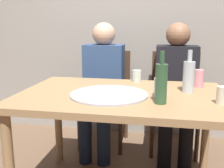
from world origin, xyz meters
TOP-DOWN VIEW (x-y plane):
  - back_wall at (0.00, 1.16)m, footprint 6.00×0.10m
  - dining_table at (0.00, 0.00)m, footprint 1.31×0.87m
  - pizza_tray at (-0.07, -0.07)m, footprint 0.48×0.48m
  - wine_bottle at (0.24, -0.19)m, footprint 0.07×0.07m
  - beer_bottle at (0.42, 0.10)m, footprint 0.07×0.07m
  - tumbler_near at (0.58, -0.13)m, footprint 0.06×0.06m
  - tumbler_far at (0.06, 0.36)m, footprint 0.07×0.07m
  - wine_glass at (0.24, -0.05)m, footprint 0.07×0.07m
  - soda_can at (0.50, 0.27)m, footprint 0.07×0.07m
  - chair_left at (-0.28, 0.84)m, footprint 0.44×0.44m
  - chair_right at (0.37, 0.84)m, footprint 0.44×0.44m
  - guest_in_sweater at (-0.28, 0.68)m, footprint 0.36×0.56m
  - guest_in_beanie at (0.37, 0.68)m, footprint 0.36×0.56m

SIDE VIEW (x-z plane):
  - chair_left at x=-0.28m, z-range 0.06..0.96m
  - chair_right at x=0.37m, z-range 0.06..0.96m
  - dining_table at x=0.00m, z-range 0.28..1.00m
  - guest_in_sweater at x=-0.28m, z-range 0.06..1.23m
  - guest_in_beanie at x=0.37m, z-range 0.06..1.23m
  - pizza_tray at x=-0.07m, z-range 0.72..0.73m
  - tumbler_far at x=0.06m, z-range 0.72..0.81m
  - tumbler_near at x=0.58m, z-range 0.72..0.82m
  - wine_glass at x=0.24m, z-range 0.72..0.84m
  - soda_can at x=0.50m, z-range 0.72..0.84m
  - beer_bottle at x=0.42m, z-range 0.69..0.97m
  - wine_bottle at x=0.24m, z-range 0.69..0.98m
  - back_wall at x=0.00m, z-range 0.00..2.60m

